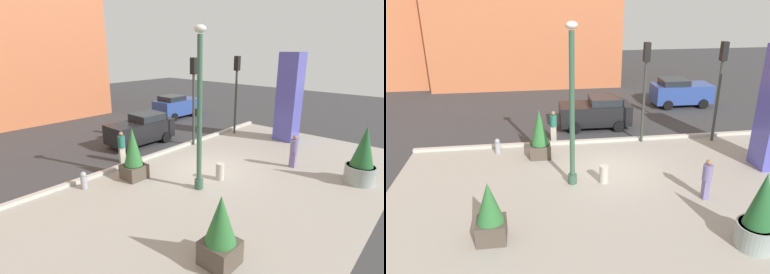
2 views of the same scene
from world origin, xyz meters
TOP-DOWN VIEW (x-y plane):
  - ground_plane at (0.00, 4.00)m, footprint 60.00×60.00m
  - plaza_pavement at (0.00, -2.00)m, footprint 18.00×10.00m
  - curb_strip at (0.00, 3.12)m, footprint 18.00×0.24m
  - lamp_post at (-1.79, -1.04)m, footprint 0.44×0.44m
  - potted_plant_near_right at (-2.95, 1.71)m, footprint 0.95×0.95m
  - potted_plant_curbside at (3.18, -5.73)m, footprint 1.19×1.19m
  - potted_plant_mid_plaza at (-4.73, -4.31)m, footprint 0.90×0.90m
  - fire_hydrant at (-4.93, 2.40)m, footprint 0.36×0.26m
  - concrete_bollard at (-0.53, -1.16)m, footprint 0.36×0.36m
  - traffic_light_far_side at (2.30, 2.91)m, footprint 0.28×0.42m
  - traffic_light_corner at (5.97, 2.51)m, footprint 0.28×0.42m
  - car_passing_lane at (6.79, 8.81)m, footprint 3.90×2.06m
  - car_far_lane at (0.37, 5.34)m, footprint 3.97×2.05m
  - pedestrian_by_curb at (2.95, -2.90)m, footprint 0.37×0.37m
  - pedestrian_crossing at (-2.16, 3.71)m, footprint 0.41×0.41m

SIDE VIEW (x-z plane):
  - ground_plane at x=0.00m, z-range 0.00..0.00m
  - plaza_pavement at x=0.00m, z-range -0.01..0.01m
  - curb_strip at x=0.00m, z-range 0.00..0.16m
  - fire_hydrant at x=-4.93m, z-range -0.01..0.74m
  - concrete_bollard at x=-0.53m, z-range 0.00..0.75m
  - pedestrian_crossing at x=-2.16m, z-range 0.08..1.67m
  - pedestrian_by_curb at x=2.95m, z-range 0.08..1.68m
  - car_far_lane at x=0.37m, z-range 0.01..1.78m
  - car_passing_lane at x=6.79m, z-range 0.01..1.85m
  - potted_plant_mid_plaza at x=-4.73m, z-range -0.03..1.97m
  - potted_plant_curbside at x=3.18m, z-range -0.17..2.32m
  - potted_plant_near_right at x=-2.95m, z-range -0.07..2.23m
  - lamp_post at x=-1.79m, z-range -0.08..6.22m
  - traffic_light_far_side at x=2.30m, z-range 0.85..5.86m
  - traffic_light_corner at x=5.97m, z-range 0.85..5.88m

